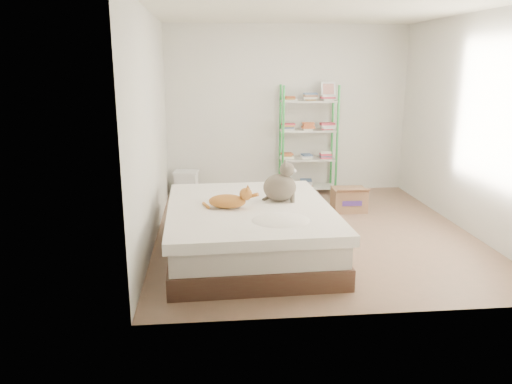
{
  "coord_description": "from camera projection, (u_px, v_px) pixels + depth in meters",
  "views": [
    {
      "loc": [
        -1.26,
        -5.74,
        2.02
      ],
      "look_at": [
        -0.74,
        -0.37,
        0.62
      ],
      "focal_mm": 35.0,
      "sensor_mm": 36.0,
      "label": 1
    }
  ],
  "objects": [
    {
      "name": "bed",
      "position": [
        249.0,
        230.0,
        5.36
      ],
      "size": [
        1.78,
        2.2,
        0.55
      ],
      "rotation": [
        0.0,
        0.0,
        0.03
      ],
      "color": "#47281E",
      "rests_on": "ground"
    },
    {
      "name": "orange_cat",
      "position": [
        227.0,
        200.0,
        5.19
      ],
      "size": [
        0.49,
        0.32,
        0.19
      ],
      "primitive_type": null,
      "rotation": [
        0.0,
        0.0,
        -0.16
      ],
      "color": "#C67F2B",
      "rests_on": "bed"
    },
    {
      "name": "cardboard_box",
      "position": [
        349.0,
        199.0,
        7.0
      ],
      "size": [
        0.47,
        0.45,
        0.37
      ],
      "rotation": [
        0.0,
        0.0,
        -0.03
      ],
      "color": "#966A53",
      "rests_on": "ground"
    },
    {
      "name": "room",
      "position": [
        316.0,
        126.0,
        5.83
      ],
      "size": [
        3.81,
        4.21,
        2.61
      ],
      "color": "#8C6851",
      "rests_on": "ground"
    },
    {
      "name": "shelf_unit",
      "position": [
        309.0,
        138.0,
        7.77
      ],
      "size": [
        0.88,
        0.36,
        1.74
      ],
      "color": "green",
      "rests_on": "ground"
    },
    {
      "name": "grey_cat",
      "position": [
        280.0,
        182.0,
        5.43
      ],
      "size": [
        0.42,
        0.37,
        0.44
      ],
      "primitive_type": null,
      "rotation": [
        0.0,
        0.0,
        1.45
      ],
      "color": "slate",
      "rests_on": "bed"
    },
    {
      "name": "white_bin",
      "position": [
        186.0,
        184.0,
        7.68
      ],
      "size": [
        0.4,
        0.36,
        0.41
      ],
      "rotation": [
        0.0,
        0.0,
        -0.14
      ],
      "color": "white",
      "rests_on": "ground"
    }
  ]
}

